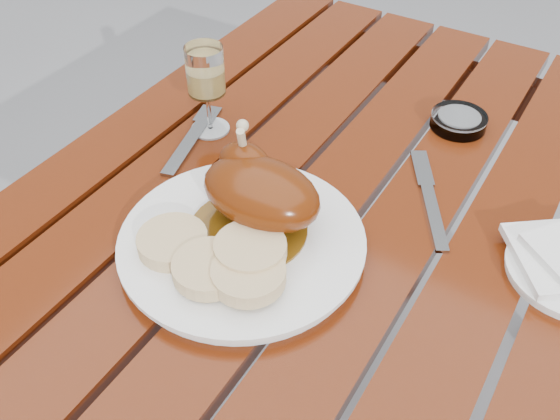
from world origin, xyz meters
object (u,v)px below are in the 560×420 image
object	(u,v)px
table	(312,357)
ashtray	(459,121)
dinner_plate	(242,243)
wine_glass	(207,90)

from	to	relation	value
table	ashtray	world-z (taller)	ashtray
dinner_plate	wine_glass	bearing A→B (deg)	134.64
ashtray	dinner_plate	bearing A→B (deg)	-109.40
table	wine_glass	distance (m)	0.51
ashtray	wine_glass	bearing A→B (deg)	-147.57
wine_glass	ashtray	xyz separation A→B (m)	(0.33, 0.21, -0.06)
dinner_plate	ashtray	bearing A→B (deg)	70.60
dinner_plate	ashtray	xyz separation A→B (m)	(0.14, 0.41, 0.00)
wine_glass	ashtray	bearing A→B (deg)	32.43
table	dinner_plate	xyz separation A→B (m)	(-0.04, -0.13, 0.39)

